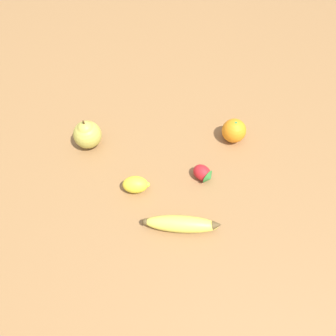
{
  "coord_description": "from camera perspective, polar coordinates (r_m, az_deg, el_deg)",
  "views": [
    {
      "loc": [
        0.25,
        -0.45,
        0.79
      ],
      "look_at": [
        0.08,
        0.03,
        0.03
      ],
      "focal_mm": 35.0,
      "sensor_mm": 36.0,
      "label": 1
    }
  ],
  "objects": [
    {
      "name": "ground_plane",
      "position": [
        0.94,
        -5.32,
        -1.11
      ],
      "size": [
        3.0,
        3.0,
        0.0
      ],
      "primitive_type": "plane",
      "color": "olive"
    },
    {
      "name": "banana",
      "position": [
        0.84,
        2.47,
        -9.71
      ],
      "size": [
        0.2,
        0.09,
        0.04
      ],
      "rotation": [
        0.0,
        0.0,
        0.28
      ],
      "color": "#DBCC4C",
      "rests_on": "ground_plane"
    },
    {
      "name": "orange",
      "position": [
        1.01,
        11.41,
        6.39
      ],
      "size": [
        0.07,
        0.07,
        0.07
      ],
      "color": "orange",
      "rests_on": "ground_plane"
    },
    {
      "name": "pear",
      "position": [
        1.0,
        -13.89,
        5.83
      ],
      "size": [
        0.08,
        0.08,
        0.1
      ],
      "color": "#B7AD47",
      "rests_on": "ground_plane"
    },
    {
      "name": "strawberry",
      "position": [
        0.92,
        6.15,
        -0.94
      ],
      "size": [
        0.07,
        0.06,
        0.04
      ],
      "rotation": [
        0.0,
        0.0,
        5.89
      ],
      "color": "red",
      "rests_on": "ground_plane"
    },
    {
      "name": "lemon",
      "position": [
        0.9,
        -5.69,
        -2.89
      ],
      "size": [
        0.08,
        0.07,
        0.05
      ],
      "rotation": [
        0.0,
        0.0,
        0.34
      ],
      "color": "yellow",
      "rests_on": "ground_plane"
    }
  ]
}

